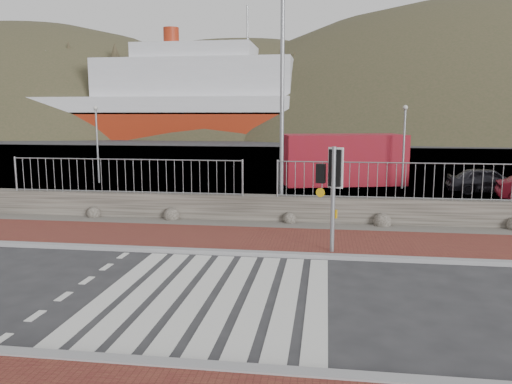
# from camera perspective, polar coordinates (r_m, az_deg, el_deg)

# --- Properties ---
(ground) EXTENTS (220.00, 220.00, 0.00)m
(ground) POSITION_cam_1_polar(r_m,az_deg,el_deg) (10.44, -4.86, -11.68)
(ground) COLOR #28282B
(ground) RESTS_ON ground
(sidewalk_far) EXTENTS (40.00, 3.00, 0.08)m
(sidewalk_far) POSITION_cam_1_polar(r_m,az_deg,el_deg) (14.65, -0.93, -5.45)
(sidewalk_far) COLOR brown
(sidewalk_far) RESTS_ON ground
(kerb_near) EXTENTS (40.00, 0.25, 0.12)m
(kerb_near) POSITION_cam_1_polar(r_m,az_deg,el_deg) (7.77, -10.06, -18.90)
(kerb_near) COLOR gray
(kerb_near) RESTS_ON ground
(kerb_far) EXTENTS (40.00, 0.25, 0.12)m
(kerb_far) POSITION_cam_1_polar(r_m,az_deg,el_deg) (13.22, -1.95, -6.99)
(kerb_far) COLOR gray
(kerb_far) RESTS_ON ground
(zebra_crossing) EXTENTS (4.62, 5.60, 0.01)m
(zebra_crossing) POSITION_cam_1_polar(r_m,az_deg,el_deg) (10.44, -4.86, -11.65)
(zebra_crossing) COLOR silver
(zebra_crossing) RESTS_ON ground
(gravel_strip) EXTENTS (40.00, 1.50, 0.06)m
(gravel_strip) POSITION_cam_1_polar(r_m,az_deg,el_deg) (16.58, 0.15, -3.80)
(gravel_strip) COLOR #59544C
(gravel_strip) RESTS_ON ground
(stone_wall) EXTENTS (40.00, 0.60, 0.90)m
(stone_wall) POSITION_cam_1_polar(r_m,az_deg,el_deg) (17.27, 0.51, -1.86)
(stone_wall) COLOR #413D35
(stone_wall) RESTS_ON ground
(railing) EXTENTS (18.07, 0.07, 1.22)m
(railing) POSITION_cam_1_polar(r_m,az_deg,el_deg) (16.92, 0.45, 2.61)
(railing) COLOR gray
(railing) RESTS_ON stone_wall
(quay) EXTENTS (120.00, 40.00, 0.50)m
(quay) POSITION_cam_1_polar(r_m,az_deg,el_deg) (37.67, 4.63, 3.22)
(quay) COLOR #4C4C4F
(quay) RESTS_ON ground
(water) EXTENTS (220.00, 50.00, 0.05)m
(water) POSITION_cam_1_polar(r_m,az_deg,el_deg) (72.55, 6.31, 5.87)
(water) COLOR #3F4C54
(water) RESTS_ON ground
(ferry) EXTENTS (50.00, 16.00, 20.00)m
(ferry) POSITION_cam_1_polar(r_m,az_deg,el_deg) (81.97, -11.27, 9.84)
(ferry) COLOR maroon
(ferry) RESTS_ON ground
(hills_backdrop) EXTENTS (254.00, 90.00, 100.00)m
(hills_backdrop) POSITION_cam_1_polar(r_m,az_deg,el_deg) (101.12, 10.38, -6.65)
(hills_backdrop) COLOR #343620
(hills_backdrop) RESTS_ON ground
(traffic_signal_far) EXTENTS (0.70, 0.43, 2.84)m
(traffic_signal_far) POSITION_cam_1_polar(r_m,az_deg,el_deg) (13.05, 8.69, 1.76)
(traffic_signal_far) COLOR gray
(traffic_signal_far) RESTS_ON ground
(streetlight) EXTENTS (1.73, 0.69, 8.36)m
(streetlight) POSITION_cam_1_polar(r_m,az_deg,el_deg) (17.76, 3.47, 12.21)
(streetlight) COLOR gray
(streetlight) RESTS_ON ground
(shipping_container) EXTENTS (6.75, 4.10, 2.63)m
(shipping_container) POSITION_cam_1_polar(r_m,az_deg,el_deg) (26.94, 9.88, 3.71)
(shipping_container) COLOR maroon
(shipping_container) RESTS_ON ground
(car_a) EXTENTS (3.65, 1.58, 1.23)m
(car_a) POSITION_cam_1_polar(r_m,az_deg,el_deg) (25.62, 24.94, 1.18)
(car_a) COLOR black
(car_a) RESTS_ON ground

